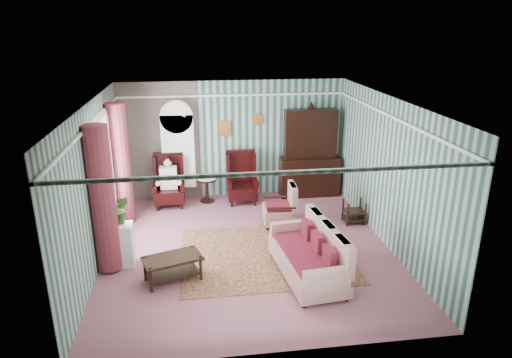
{
  "coord_description": "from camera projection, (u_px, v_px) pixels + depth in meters",
  "views": [
    {
      "loc": [
        -0.93,
        -7.97,
        4.25
      ],
      "look_at": [
        0.24,
        0.6,
        1.23
      ],
      "focal_mm": 32.0,
      "sensor_mm": 36.0,
      "label": 1
    }
  ],
  "objects": [
    {
      "name": "seated_woman",
      "position": [
        169.0,
        183.0,
        10.86
      ],
      "size": [
        0.44,
        0.4,
        1.18
      ],
      "primitive_type": null,
      "color": "beige",
      "rests_on": "floor"
    },
    {
      "name": "nest_table",
      "position": [
        354.0,
        211.0,
        10.04
      ],
      "size": [
        0.45,
        0.38,
        0.54
      ],
      "primitive_type": "cube",
      "color": "black",
      "rests_on": "floor"
    },
    {
      "name": "room_shell",
      "position": [
        213.0,
        149.0,
        8.39
      ],
      "size": [
        5.53,
        6.02,
        2.91
      ],
      "color": "#325C55",
      "rests_on": "ground"
    },
    {
      "name": "plant_stand",
      "position": [
        118.0,
        245.0,
        8.25
      ],
      "size": [
        0.55,
        0.35,
        0.8
      ],
      "primitive_type": "cube",
      "color": "silver",
      "rests_on": "floor"
    },
    {
      "name": "dresser_hutch",
      "position": [
        310.0,
        150.0,
        11.37
      ],
      "size": [
        1.5,
        0.56,
        2.36
      ],
      "primitive_type": "cube",
      "color": "black",
      "rests_on": "floor"
    },
    {
      "name": "potted_plant_a",
      "position": [
        109.0,
        214.0,
        7.99
      ],
      "size": [
        0.44,
        0.39,
        0.45
      ],
      "primitive_type": "imported",
      "rotation": [
        0.0,
        0.0,
        0.1
      ],
      "color": "#23591C",
      "rests_on": "plant_stand"
    },
    {
      "name": "bookcase",
      "position": [
        179.0,
        156.0,
        11.08
      ],
      "size": [
        0.8,
        0.28,
        2.24
      ],
      "primitive_type": "cube",
      "color": "silver",
      "rests_on": "floor"
    },
    {
      "name": "potted_plant_c",
      "position": [
        115.0,
        213.0,
        8.17
      ],
      "size": [
        0.25,
        0.25,
        0.35
      ],
      "primitive_type": "imported",
      "rotation": [
        0.0,
        0.0,
        0.33
      ],
      "color": "#26531A",
      "rests_on": "plant_stand"
    },
    {
      "name": "floral_armchair",
      "position": [
        279.0,
        205.0,
        9.89
      ],
      "size": [
        0.88,
        0.8,
        0.91
      ],
      "primitive_type": "cube",
      "rotation": [
        0.0,
        0.0,
        1.52
      ],
      "color": "beige",
      "rests_on": "floor"
    },
    {
      "name": "wingback_left",
      "position": [
        169.0,
        181.0,
        10.85
      ],
      "size": [
        0.76,
        0.8,
        1.25
      ],
      "primitive_type": "cube",
      "color": "black",
      "rests_on": "floor"
    },
    {
      "name": "rug",
      "position": [
        265.0,
        255.0,
        8.73
      ],
      "size": [
        3.2,
        2.6,
        0.01
      ],
      "primitive_type": "cube",
      "color": "#431618",
      "rests_on": "floor"
    },
    {
      "name": "sofa",
      "position": [
        308.0,
        248.0,
        7.82
      ],
      "size": [
        1.17,
        2.04,
        1.1
      ],
      "primitive_type": "cube",
      "rotation": [
        0.0,
        0.0,
        1.68
      ],
      "color": "#C2BC97",
      "rests_on": "floor"
    },
    {
      "name": "coffee_table",
      "position": [
        173.0,
        269.0,
        7.82
      ],
      "size": [
        1.09,
        0.8,
        0.44
      ],
      "primitive_type": "cube",
      "rotation": [
        0.0,
        0.0,
        0.32
      ],
      "color": "black",
      "rests_on": "floor"
    },
    {
      "name": "floor",
      "position": [
        248.0,
        249.0,
        8.97
      ],
      "size": [
        6.0,
        6.0,
        0.0
      ],
      "primitive_type": "plane",
      "color": "#985866",
      "rests_on": "ground"
    },
    {
      "name": "potted_plant_b",
      "position": [
        121.0,
        210.0,
        8.11
      ],
      "size": [
        0.31,
        0.26,
        0.52
      ],
      "primitive_type": "imported",
      "rotation": [
        0.0,
        0.0,
        0.1
      ],
      "color": "#214D18",
      "rests_on": "plant_stand"
    },
    {
      "name": "wingback_right",
      "position": [
        242.0,
        178.0,
        11.08
      ],
      "size": [
        0.76,
        0.8,
        1.25
      ],
      "primitive_type": "cube",
      "color": "black",
      "rests_on": "floor"
    },
    {
      "name": "round_side_table",
      "position": [
        207.0,
        190.0,
        11.21
      ],
      "size": [
        0.5,
        0.5,
        0.6
      ],
      "primitive_type": "cylinder",
      "color": "black",
      "rests_on": "floor"
    }
  ]
}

